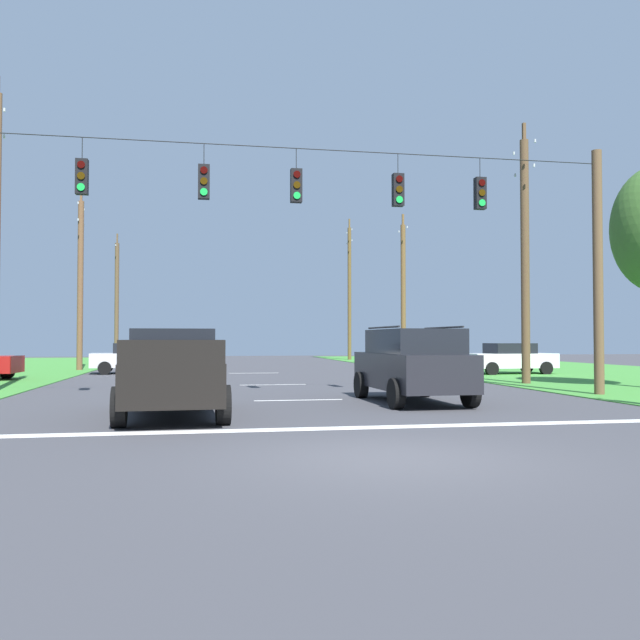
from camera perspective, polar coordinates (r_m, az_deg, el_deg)
ground_plane at (r=9.93m, az=6.27°, el=-11.57°), size 120.00×120.00×0.00m
stop_bar_stripe at (r=13.02m, az=2.14°, el=-9.19°), size 15.77×0.45×0.01m
lane_dash_0 at (r=18.89m, az=-1.84°, el=-6.84°), size 2.50×0.15×0.01m
lane_dash_1 at (r=25.28m, az=-4.03°, el=-5.52°), size 2.50×0.15×0.01m
lane_dash_2 at (r=33.99m, az=-5.67°, el=-4.53°), size 2.50×0.15×0.01m
overhead_signal_span at (r=18.99m, az=-1.64°, el=6.19°), size 18.74×0.31×7.56m
pickup_truck at (r=15.42m, az=-12.46°, el=-4.38°), size 2.42×5.46×1.95m
suv_black at (r=18.29m, az=7.86°, el=-3.68°), size 2.30×4.84×2.05m
distant_car_crossing_white at (r=34.04m, az=15.89°, el=-3.14°), size 4.36×2.14×1.52m
distant_car_far_parked at (r=34.72m, az=-15.47°, el=-3.12°), size 4.42×2.27×1.52m
utility_pole_mid_right at (r=26.93m, az=17.10°, el=5.27°), size 0.33×1.78×10.07m
utility_pole_far_right at (r=41.29m, az=7.12°, el=2.27°), size 0.31×1.78×9.42m
utility_pole_near_left at (r=55.51m, az=2.53°, el=2.57°), size 0.30×1.92×11.75m
utility_pole_distant_right at (r=39.09m, az=-19.78°, el=3.16°), size 0.32×1.93×10.10m
utility_pole_distant_left at (r=54.70m, az=-16.96°, el=1.63°), size 0.33×1.93×10.02m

